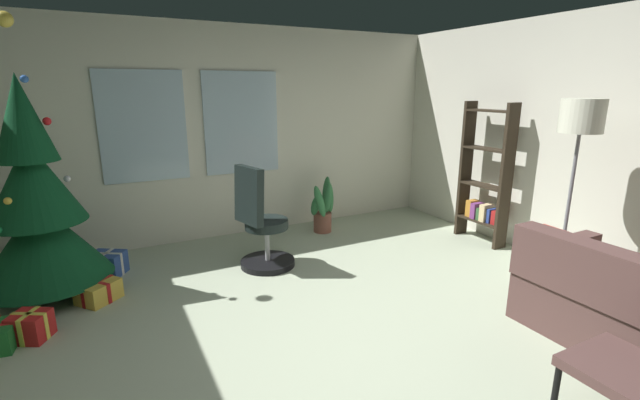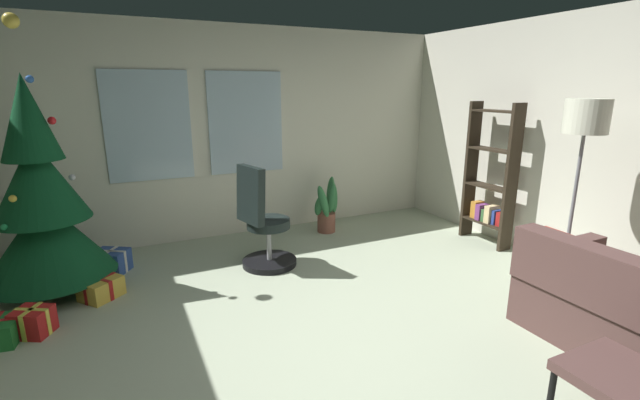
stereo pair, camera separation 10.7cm
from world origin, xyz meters
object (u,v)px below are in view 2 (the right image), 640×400
footstool (617,378)px  office_chair (263,229)px  gift_box_red (33,322)px  gift_box_blue (111,261)px  holiday_tree (42,207)px  bookshelf (490,182)px  potted_plant (328,208)px  gift_box_gold (101,288)px  floor_lamp (584,132)px

footstool → office_chair: office_chair is taller
gift_box_red → gift_box_blue: bearing=61.5°
footstool → holiday_tree: holiday_tree is taller
holiday_tree → bookshelf: (4.49, -0.72, -0.06)m
gift_box_red → potted_plant: size_ratio=0.46×
footstool → bookshelf: (1.63, 2.46, 0.41)m
gift_box_gold → potted_plant: potted_plant is taller
bookshelf → floor_lamp: size_ratio=0.96×
gift_box_red → gift_box_gold: gift_box_red is taller
gift_box_gold → bookshelf: (4.11, -0.41, 0.64)m
gift_box_gold → bookshelf: bookshelf is taller
gift_box_gold → floor_lamp: bearing=-24.2°
holiday_tree → footstool: bearing=-48.0°
footstool → gift_box_gold: 3.80m
gift_box_gold → bookshelf: size_ratio=0.24×
bookshelf → gift_box_red: bearing=-179.8°
office_chair → potted_plant: 1.30m
holiday_tree → gift_box_red: bearing=-95.7°
footstool → gift_box_red: size_ratio=1.60×
potted_plant → gift_box_gold: bearing=-163.9°
potted_plant → gift_box_red: bearing=-158.9°
footstool → office_chair: size_ratio=0.47×
footstool → office_chair: (-0.98, 2.90, 0.09)m
potted_plant → gift_box_blue: bearing=-175.8°
gift_box_gold → gift_box_blue: bearing=81.2°
gift_box_red → floor_lamp: floor_lamp is taller
footstool → floor_lamp: (1.25, 1.19, 1.12)m
holiday_tree → floor_lamp: (4.11, -1.99, 0.65)m
office_chair → gift_box_gold: bearing=-178.6°
gift_box_gold → office_chair: size_ratio=0.37×
floor_lamp → potted_plant: bearing=115.1°
footstool → gift_box_red: (-2.93, 2.44, -0.22)m
gift_box_blue → office_chair: size_ratio=0.37×
holiday_tree → gift_box_gold: bearing=-40.2°
office_chair → holiday_tree: bearing=171.5°
holiday_tree → office_chair: holiday_tree is taller
gift_box_gold → floor_lamp: (3.73, -1.68, 1.35)m
bookshelf → gift_box_blue: bearing=166.4°
gift_box_blue → office_chair: 1.54m
gift_box_blue → potted_plant: potted_plant is taller
footstool → bookshelf: size_ratio=0.31×
footstool → potted_plant: potted_plant is taller
gift_box_red → bookshelf: size_ratio=0.19×
gift_box_blue → floor_lamp: (3.64, -2.24, 1.33)m
office_chair → potted_plant: office_chair is taller
holiday_tree → gift_box_gold: holiday_tree is taller
footstool → bookshelf: 2.97m
holiday_tree → potted_plant: bearing=8.3°
gift_box_gold → gift_box_blue: (0.09, 0.57, 0.02)m
holiday_tree → bookshelf: 4.54m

